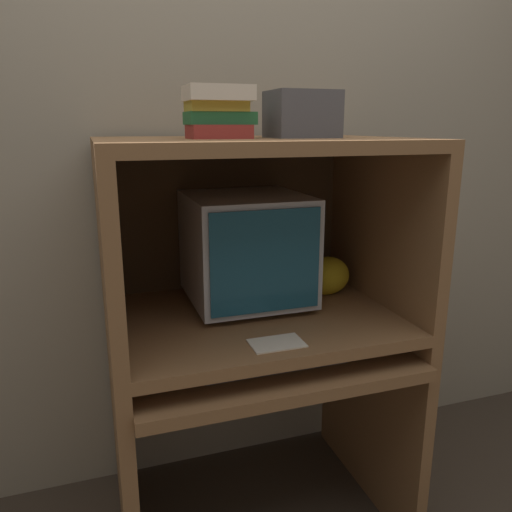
% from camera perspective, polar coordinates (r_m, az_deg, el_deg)
% --- Properties ---
extents(wall_back, '(6.00, 0.06, 2.60)m').
position_cam_1_polar(wall_back, '(1.89, -3.93, 13.15)').
color(wall_back, gray).
rests_on(wall_back, ground_plane).
extents(desk_base, '(0.93, 0.71, 0.67)m').
position_cam_1_polar(desk_base, '(1.74, 0.48, -17.66)').
color(desk_base, brown).
rests_on(desk_base, ground_plane).
extents(desk_monitor_shelf, '(0.93, 0.68, 0.09)m').
position_cam_1_polar(desk_monitor_shelf, '(1.62, 0.02, -7.27)').
color(desk_monitor_shelf, brown).
rests_on(desk_monitor_shelf, desk_base).
extents(hutch_upper, '(0.93, 0.68, 0.55)m').
position_cam_1_polar(hutch_upper, '(1.55, -0.36, 6.71)').
color(hutch_upper, brown).
rests_on(hutch_upper, desk_monitor_shelf).
extents(crt_monitor, '(0.38, 0.40, 0.37)m').
position_cam_1_polar(crt_monitor, '(1.65, -1.20, 0.91)').
color(crt_monitor, '#B2B2B7').
rests_on(crt_monitor, desk_monitor_shelf).
extents(keyboard, '(0.43, 0.17, 0.03)m').
position_cam_1_polar(keyboard, '(1.50, 1.52, -11.47)').
color(keyboard, '#2D2D30').
rests_on(keyboard, desk_base).
extents(mouse, '(0.06, 0.04, 0.03)m').
position_cam_1_polar(mouse, '(1.60, 11.04, -10.10)').
color(mouse, '#28282B').
rests_on(mouse, desk_base).
extents(snack_bag, '(0.17, 0.12, 0.14)m').
position_cam_1_polar(snack_bag, '(1.79, 8.10, -2.24)').
color(snack_bag, gold).
rests_on(snack_bag, desk_monitor_shelf).
extents(book_stack, '(0.19, 0.14, 0.14)m').
position_cam_1_polar(book_stack, '(1.44, -4.34, 16.12)').
color(book_stack, maroon).
rests_on(book_stack, hutch_upper).
extents(paper_card, '(0.15, 0.10, 0.00)m').
position_cam_1_polar(paper_card, '(1.40, 2.38, -9.92)').
color(paper_card, beige).
rests_on(paper_card, desk_monitor_shelf).
extents(storage_box, '(0.19, 0.16, 0.13)m').
position_cam_1_polar(storage_box, '(1.53, 5.26, 15.81)').
color(storage_box, '#4C4C51').
rests_on(storage_box, hutch_upper).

